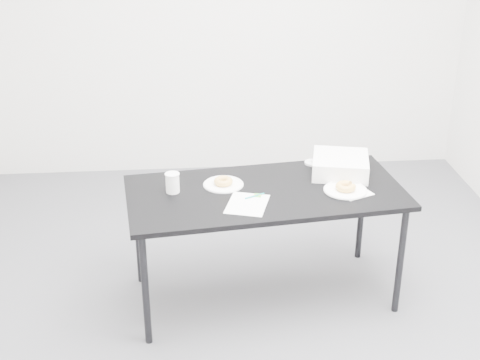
{
  "coord_description": "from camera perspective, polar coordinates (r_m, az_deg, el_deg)",
  "views": [
    {
      "loc": [
        -0.34,
        -3.45,
        2.43
      ],
      "look_at": [
        -0.05,
        0.02,
        0.79
      ],
      "focal_mm": 50.0,
      "sensor_mm": 36.0,
      "label": 1
    }
  ],
  "objects": [
    {
      "name": "plate_far",
      "position": [
        3.94,
        -1.43,
        -0.39
      ],
      "size": [
        0.24,
        0.24,
        0.01
      ],
      "primitive_type": "cylinder",
      "color": "white",
      "rests_on": "table"
    },
    {
      "name": "floor",
      "position": [
        4.23,
        0.76,
        -9.87
      ],
      "size": [
        4.0,
        4.0,
        0.0
      ],
      "primitive_type": "plane",
      "color": "#504F55",
      "rests_on": "ground"
    },
    {
      "name": "table",
      "position": [
        3.9,
        2.17,
        -1.62
      ],
      "size": [
        1.67,
        0.93,
        0.73
      ],
      "rotation": [
        0.0,
        0.0,
        0.12
      ],
      "color": "black",
      "rests_on": "floor"
    },
    {
      "name": "logo_patch",
      "position": [
        3.81,
        1.52,
        -1.32
      ],
      "size": [
        0.05,
        0.05,
        0.0
      ],
      "primitive_type": "cube",
      "rotation": [
        0.0,
        0.0,
        -0.29
      ],
      "color": "green",
      "rests_on": "scorecard"
    },
    {
      "name": "cup_lid",
      "position": [
        4.24,
        6.2,
        1.48
      ],
      "size": [
        0.1,
        0.1,
        0.01
      ],
      "primitive_type": "cylinder",
      "color": "white",
      "rests_on": "table"
    },
    {
      "name": "wall_back",
      "position": [
        5.57,
        -1.19,
        13.96
      ],
      "size": [
        4.0,
        0.02,
        2.7
      ],
      "primitive_type": "cube",
      "color": "silver",
      "rests_on": "floor"
    },
    {
      "name": "donut_far",
      "position": [
        3.93,
        -1.43,
        -0.1
      ],
      "size": [
        0.13,
        0.13,
        0.04
      ],
      "primitive_type": "torus",
      "rotation": [
        0.0,
        0.0,
        0.19
      ],
      "color": "gold",
      "rests_on": "plate_far"
    },
    {
      "name": "bakery_box",
      "position": [
        4.11,
        8.56,
        1.28
      ],
      "size": [
        0.39,
        0.39,
        0.11
      ],
      "primitive_type": "cube",
      "rotation": [
        0.0,
        0.0,
        -0.22
      ],
      "color": "white",
      "rests_on": "table"
    },
    {
      "name": "scorecard",
      "position": [
        3.71,
        0.62,
        -2.07
      ],
      "size": [
        0.28,
        0.32,
        0.0
      ],
      "primitive_type": "cube",
      "rotation": [
        0.0,
        0.0,
        -0.29
      ],
      "color": "white",
      "rests_on": "table"
    },
    {
      "name": "plate_near",
      "position": [
        3.91,
        8.99,
        -0.86
      ],
      "size": [
        0.25,
        0.25,
        0.01
      ],
      "primitive_type": "cylinder",
      "color": "white",
      "rests_on": "napkin"
    },
    {
      "name": "donut_near",
      "position": [
        3.9,
        9.01,
        -0.55
      ],
      "size": [
        0.15,
        0.15,
        0.04
      ],
      "primitive_type": "torus",
      "rotation": [
        0.0,
        0.0,
        0.28
      ],
      "color": "gold",
      "rests_on": "plate_near"
    },
    {
      "name": "coffee_cup",
      "position": [
        3.85,
        -5.78,
        -0.24
      ],
      "size": [
        0.08,
        0.08,
        0.12
      ],
      "primitive_type": "cylinder",
      "color": "white",
      "rests_on": "table"
    },
    {
      "name": "napkin",
      "position": [
        3.91,
        9.63,
        -1.0
      ],
      "size": [
        0.23,
        0.23,
        0.0
      ],
      "primitive_type": "cube",
      "rotation": [
        0.0,
        0.0,
        0.42
      ],
      "color": "white",
      "rests_on": "table"
    },
    {
      "name": "pen",
      "position": [
        3.79,
        1.26,
        -1.37
      ],
      "size": [
        0.12,
        0.06,
        0.01
      ],
      "primitive_type": "cylinder",
      "rotation": [
        0.0,
        1.57,
        0.46
      ],
      "color": "#0C8588",
      "rests_on": "scorecard"
    }
  ]
}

